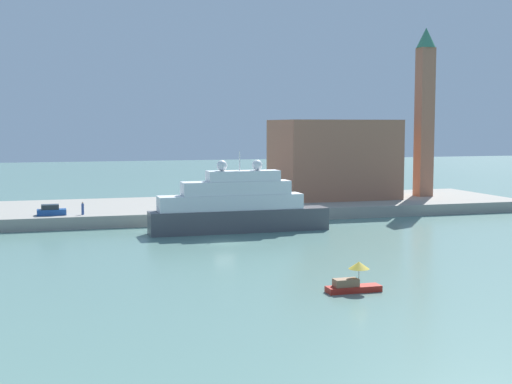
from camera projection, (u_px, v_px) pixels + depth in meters
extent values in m
plane|color=slate|center=(225.00, 243.00, 84.13)|extent=(400.00, 400.00, 0.00)
cube|color=gray|center=(182.00, 209.00, 110.76)|extent=(110.00, 23.90, 1.72)
cube|color=#4C4C51|center=(240.00, 221.00, 93.06)|extent=(23.82, 3.56, 2.95)
cube|color=white|center=(231.00, 202.00, 92.49)|extent=(19.05, 3.28, 1.97)
cube|color=white|center=(236.00, 188.00, 92.52)|extent=(14.29, 2.99, 1.76)
cube|color=white|center=(243.00, 176.00, 92.64)|extent=(9.53, 2.71, 1.37)
cylinder|color=silver|center=(240.00, 161.00, 92.32)|extent=(0.16, 0.16, 2.53)
sphere|color=white|center=(257.00, 165.00, 93.04)|extent=(1.39, 1.39, 1.39)
sphere|color=white|center=(222.00, 166.00, 91.71)|extent=(1.39, 1.39, 1.39)
cube|color=#B22319|center=(354.00, 289.00, 59.47)|extent=(4.69, 1.37, 0.51)
cube|color=#8C6647|center=(346.00, 283.00, 59.21)|extent=(2.07, 1.09, 0.65)
cylinder|color=#B2B2B2|center=(359.00, 277.00, 59.51)|extent=(0.06, 0.06, 1.42)
cone|color=gold|center=(359.00, 265.00, 59.41)|extent=(1.76, 1.76, 0.62)
cube|color=#9E664C|center=(333.00, 159.00, 120.14)|extent=(19.28, 14.15, 13.14)
cube|color=#9E664C|center=(424.00, 123.00, 121.96)|extent=(2.55, 2.55, 25.39)
cone|color=#387A5B|center=(426.00, 38.00, 120.61)|extent=(3.32, 3.32, 3.38)
cube|color=#1E4C99|center=(52.00, 212.00, 96.82)|extent=(3.87, 1.83, 0.79)
cube|color=#262D33|center=(50.00, 207.00, 96.70)|extent=(2.32, 1.64, 0.66)
cylinder|color=#334C8C|center=(83.00, 209.00, 97.15)|extent=(0.36, 0.36, 1.53)
sphere|color=tan|center=(83.00, 203.00, 97.06)|extent=(0.24, 0.24, 0.24)
cylinder|color=black|center=(191.00, 209.00, 100.77)|extent=(0.36, 0.36, 0.81)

